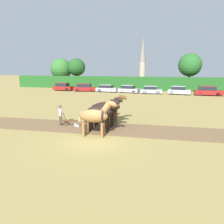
{
  "coord_description": "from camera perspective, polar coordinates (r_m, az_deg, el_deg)",
  "views": [
    {
      "loc": [
        5.16,
        -12.45,
        4.42
      ],
      "look_at": [
        -0.05,
        3.57,
        1.1
      ],
      "focal_mm": 35.0,
      "sensor_mm": 36.0,
      "label": 1
    }
  ],
  "objects": [
    {
      "name": "parked_car_far_right",
      "position": [
        40.66,
        23.78,
        5.04
      ],
      "size": [
        4.6,
        2.05,
        1.59
      ],
      "rotation": [
        0.0,
        0.0,
        0.06
      ],
      "color": "maroon",
      "rests_on": "ground"
    },
    {
      "name": "parked_car_left",
      "position": [
        44.62,
        -7.1,
        6.33
      ],
      "size": [
        4.73,
        2.66,
        1.56
      ],
      "rotation": [
        0.0,
        0.0,
        0.2
      ],
      "color": "maroon",
      "rests_on": "ground"
    },
    {
      "name": "draft_horse_lead_right",
      "position": [
        15.68,
        -3.0,
        -0.08
      ],
      "size": [
        2.63,
        1.19,
        2.44
      ],
      "rotation": [
        0.0,
        0.0,
        0.1
      ],
      "color": "black",
      "rests_on": "ground"
    },
    {
      "name": "ground_plane",
      "position": [
        14.19,
        -4.31,
        -7.04
      ],
      "size": [
        240.0,
        240.0,
        0.0
      ],
      "primitive_type": "plane",
      "color": "#998447"
    },
    {
      "name": "tree_far_left",
      "position": [
        60.02,
        -13.11,
        10.86
      ],
      "size": [
        5.53,
        5.53,
        7.2
      ],
      "color": "#423323",
      "rests_on": "ground"
    },
    {
      "name": "draft_horse_trail_left",
      "position": [
        16.98,
        -1.81,
        0.9
      ],
      "size": [
        2.66,
        1.18,
        2.4
      ],
      "rotation": [
        0.0,
        0.0,
        0.1
      ],
      "color": "black",
      "rests_on": "ground"
    },
    {
      "name": "hedgerow",
      "position": [
        46.64,
        11.72,
        7.22
      ],
      "size": [
        68.36,
        1.56,
        2.83
      ],
      "primitive_type": "cube",
      "color": "#1E511E",
      "rests_on": "ground"
    },
    {
      "name": "parked_car_center",
      "position": [
        41.57,
        4.37,
        5.96
      ],
      "size": [
        4.08,
        2.22,
        1.43
      ],
      "rotation": [
        0.0,
        0.0,
        -0.11
      ],
      "color": "#9E9EA8",
      "rests_on": "ground"
    },
    {
      "name": "parked_car_center_right",
      "position": [
        40.45,
        10.11,
        5.67
      ],
      "size": [
        4.03,
        2.2,
        1.42
      ],
      "rotation": [
        0.0,
        0.0,
        0.12
      ],
      "color": "#9E9EA8",
      "rests_on": "ground"
    },
    {
      "name": "church_spire",
      "position": [
        84.1,
        8.01,
        13.76
      ],
      "size": [
        2.48,
        2.48,
        16.09
      ],
      "color": "gray",
      "rests_on": "ground"
    },
    {
      "name": "farmer_beside_team",
      "position": [
        20.09,
        0.27,
        1.13
      ],
      "size": [
        0.46,
        0.52,
        1.61
      ],
      "rotation": [
        0.0,
        0.0,
        -0.71
      ],
      "color": "#4C4C4C",
      "rests_on": "ground"
    },
    {
      "name": "plowed_furrow_strip",
      "position": [
        18.68,
        -18.37,
        -3.11
      ],
      "size": [
        34.94,
        6.96,
        0.01
      ],
      "primitive_type": "cube",
      "rotation": [
        0.0,
        0.0,
        0.1
      ],
      "color": "brown",
      "rests_on": "ground"
    },
    {
      "name": "farmer_at_plow",
      "position": [
        17.81,
        -13.39,
        -0.45
      ],
      "size": [
        0.45,
        0.5,
        1.62
      ],
      "rotation": [
        0.0,
        0.0,
        0.73
      ],
      "color": "#38332D",
      "rests_on": "ground"
    },
    {
      "name": "plow",
      "position": [
        17.35,
        -10.33,
        -2.74
      ],
      "size": [
        1.51,
        0.5,
        1.13
      ],
      "rotation": [
        0.0,
        0.0,
        0.1
      ],
      "color": "#4C331E",
      "rests_on": "ground"
    },
    {
      "name": "tree_center_left",
      "position": [
        49.62,
        19.69,
        11.48
      ],
      "size": [
        4.82,
        4.82,
        7.69
      ],
      "color": "#4C3823",
      "rests_on": "ground"
    },
    {
      "name": "draft_horse_lead_left",
      "position": [
        14.39,
        -4.4,
        -1.05
      ],
      "size": [
        2.71,
        1.09,
        2.5
      ],
      "rotation": [
        0.0,
        0.0,
        0.1
      ],
      "color": "brown",
      "rests_on": "ground"
    },
    {
      "name": "tree_left",
      "position": [
        57.87,
        -9.22,
        11.45
      ],
      "size": [
        4.46,
        4.46,
        7.13
      ],
      "color": "brown",
      "rests_on": "ground"
    },
    {
      "name": "parked_car_right",
      "position": [
        40.38,
        17.17,
        5.39
      ],
      "size": [
        3.99,
        2.13,
        1.48
      ],
      "rotation": [
        0.0,
        0.0,
        -0.1
      ],
      "color": "#A8A8B2",
      "rests_on": "ground"
    },
    {
      "name": "draft_horse_trail_right",
      "position": [
        18.3,
        -0.71,
        1.48
      ],
      "size": [
        2.79,
        1.09,
        2.42
      ],
      "rotation": [
        0.0,
        0.0,
        0.1
      ],
      "color": "brown",
      "rests_on": "ground"
    },
    {
      "name": "parked_car_center_left",
      "position": [
        42.89,
        -1.36,
        6.16
      ],
      "size": [
        4.22,
        1.84,
        1.43
      ],
      "rotation": [
        0.0,
        0.0,
        -0.01
      ],
      "color": "#9E9EA8",
      "rests_on": "ground"
    },
    {
      "name": "parked_car_far_left",
      "position": [
        46.97,
        -12.64,
        6.41
      ],
      "size": [
        4.08,
        1.82,
        1.6
      ],
      "rotation": [
        0.0,
        0.0,
        -0.0
      ],
      "color": "maroon",
      "rests_on": "ground"
    }
  ]
}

